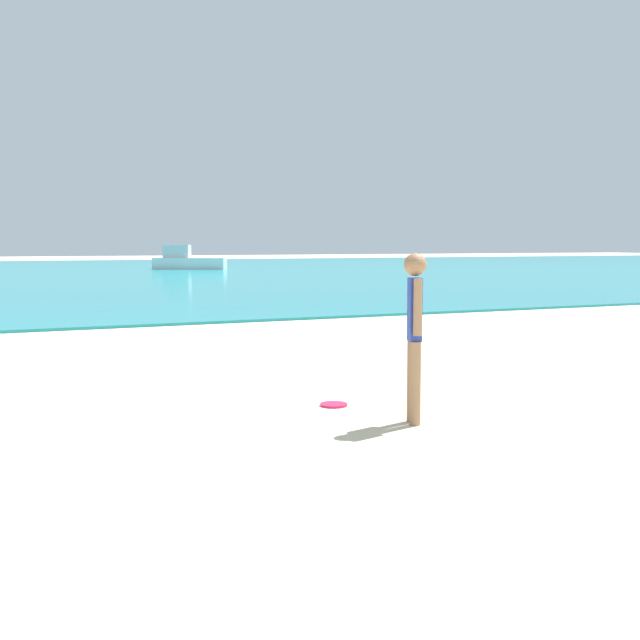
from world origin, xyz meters
TOP-DOWN VIEW (x-y plane):
  - water at (0.00, 43.17)m, footprint 160.00×60.00m
  - person_standing at (0.62, 3.84)m, footprint 0.21×0.34m
  - frisbee at (0.29, 4.85)m, footprint 0.28×0.28m
  - boat_far at (9.64, 44.80)m, footprint 4.52×3.22m

SIDE VIEW (x-z plane):
  - frisbee at x=0.29m, z-range 0.00..0.03m
  - water at x=0.00m, z-range 0.00..0.06m
  - boat_far at x=9.64m, z-range -0.17..1.31m
  - person_standing at x=0.62m, z-range 0.11..1.68m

